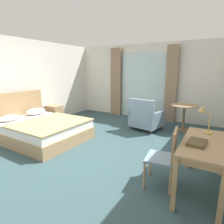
{
  "coord_description": "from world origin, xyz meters",
  "views": [
    {
      "loc": [
        2.39,
        -2.95,
        1.71
      ],
      "look_at": [
        0.32,
        0.54,
        0.79
      ],
      "focal_mm": 30.57,
      "sensor_mm": 36.0,
      "label": 1
    }
  ],
  "objects": [
    {
      "name": "closed_book",
      "position": [
        2.15,
        -0.34,
        0.76
      ],
      "size": [
        0.24,
        0.34,
        0.04
      ],
      "primitive_type": "cube",
      "rotation": [
        0.0,
        0.0,
        -0.08
      ],
      "color": "brown",
      "rests_on": "writing_desk"
    },
    {
      "name": "nightstand",
      "position": [
        -2.36,
        1.34,
        0.27
      ],
      "size": [
        0.49,
        0.37,
        0.54
      ],
      "color": "tan",
      "rests_on": "ground"
    },
    {
      "name": "curtain_panel_right",
      "position": [
        0.9,
        3.28,
        1.22
      ],
      "size": [
        0.36,
        0.1,
        2.44
      ],
      "primitive_type": "cube",
      "color": "#897056",
      "rests_on": "ground"
    },
    {
      "name": "wall_back",
      "position": [
        0.0,
        3.46,
        1.28
      ],
      "size": [
        5.48,
        0.12,
        2.56
      ],
      "primitive_type": "cube",
      "color": "silver",
      "rests_on": "ground"
    },
    {
      "name": "armchair_by_window",
      "position": [
        0.53,
        2.08,
        0.35
      ],
      "size": [
        0.91,
        0.9,
        0.91
      ],
      "color": "gray",
      "rests_on": "ground"
    },
    {
      "name": "bed",
      "position": [
        -1.45,
        0.03,
        0.27
      ],
      "size": [
        2.12,
        1.67,
        1.11
      ],
      "color": "tan",
      "rests_on": "ground"
    },
    {
      "name": "round_cafe_table",
      "position": [
        1.48,
        2.51,
        0.55
      ],
      "size": [
        0.72,
        0.72,
        0.74
      ],
      "color": "tan",
      "rests_on": "ground"
    },
    {
      "name": "wall_left",
      "position": [
        -2.68,
        0.0,
        1.28
      ],
      "size": [
        0.12,
        7.05,
        2.56
      ],
      "primitive_type": "cube",
      "color": "silver",
      "rests_on": "ground"
    },
    {
      "name": "curtain_panel_left",
      "position": [
        -1.13,
        3.28,
        1.22
      ],
      "size": [
        0.41,
        0.1,
        2.44
      ],
      "primitive_type": "cube",
      "color": "#897056",
      "rests_on": "ground"
    },
    {
      "name": "balcony_glass_door",
      "position": [
        -0.12,
        3.38,
        1.12
      ],
      "size": [
        1.59,
        0.02,
        2.25
      ],
      "primitive_type": "cube",
      "color": "silver",
      "rests_on": "ground"
    },
    {
      "name": "desk_lamp",
      "position": [
        2.16,
        0.29,
        1.02
      ],
      "size": [
        0.25,
        0.24,
        0.43
      ],
      "color": "tan",
      "rests_on": "writing_desk"
    },
    {
      "name": "ground",
      "position": [
        0.0,
        0.0,
        -0.05
      ],
      "size": [
        5.88,
        7.45,
        0.1
      ],
      "primitive_type": "cube",
      "color": "#334C51"
    },
    {
      "name": "desk_chair",
      "position": [
        1.76,
        -0.33,
        0.49
      ],
      "size": [
        0.46,
        0.49,
        0.88
      ],
      "color": "gray",
      "rests_on": "ground"
    },
    {
      "name": "writing_desk",
      "position": [
        2.23,
        -0.2,
        0.64
      ],
      "size": [
        0.58,
        1.27,
        0.74
      ],
      "color": "tan",
      "rests_on": "ground"
    }
  ]
}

